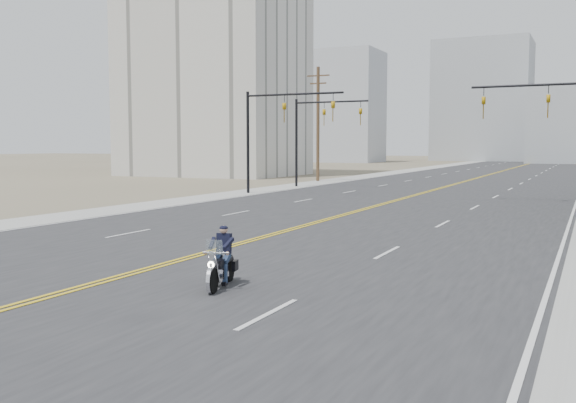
# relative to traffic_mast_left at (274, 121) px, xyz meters

# --- Properties ---
(road) EXTENTS (20.00, 200.00, 0.01)m
(road) POSITION_rel_traffic_mast_left_xyz_m (8.98, 38.00, -4.93)
(road) COLOR #303033
(road) RESTS_ON ground
(sidewalk_left) EXTENTS (3.00, 200.00, 0.01)m
(sidewalk_left) POSITION_rel_traffic_mast_left_xyz_m (-2.52, 38.00, -4.93)
(sidewalk_left) COLOR #A5A5A0
(sidewalk_left) RESTS_ON ground
(traffic_mast_left) EXTENTS (7.10, 0.26, 7.00)m
(traffic_mast_left) POSITION_rel_traffic_mast_left_xyz_m (0.00, 0.00, 0.00)
(traffic_mast_left) COLOR black
(traffic_mast_left) RESTS_ON ground
(traffic_mast_right) EXTENTS (7.10, 0.26, 7.00)m
(traffic_mast_right) POSITION_rel_traffic_mast_left_xyz_m (17.95, 0.00, 0.00)
(traffic_mast_right) COLOR black
(traffic_mast_right) RESTS_ON ground
(traffic_mast_far) EXTENTS (6.10, 0.26, 7.00)m
(traffic_mast_far) POSITION_rel_traffic_mast_left_xyz_m (-0.33, 8.00, -0.06)
(traffic_mast_far) COLOR black
(traffic_mast_far) RESTS_ON ground
(utility_pole_left) EXTENTS (2.20, 0.30, 10.50)m
(utility_pole_left) POSITION_rel_traffic_mast_left_xyz_m (-3.52, 16.00, 0.54)
(utility_pole_left) COLOR brown
(utility_pole_left) RESTS_ON ground
(apartment_block) EXTENTS (18.00, 14.00, 30.00)m
(apartment_block) POSITION_rel_traffic_mast_left_xyz_m (-19.02, 23.00, 10.06)
(apartment_block) COLOR silver
(apartment_block) RESTS_ON ground
(haze_bldg_a) EXTENTS (14.00, 12.00, 22.00)m
(haze_bldg_a) POSITION_rel_traffic_mast_left_xyz_m (-26.02, 83.00, 6.06)
(haze_bldg_a) COLOR #B7BCC6
(haze_bldg_a) RESTS_ON ground
(haze_bldg_d) EXTENTS (20.00, 15.00, 26.00)m
(haze_bldg_d) POSITION_rel_traffic_mast_left_xyz_m (-3.02, 108.00, 8.06)
(haze_bldg_d) COLOR #ADB2B7
(haze_bldg_d) RESTS_ON ground
(haze_bldg_f) EXTENTS (12.00, 12.00, 16.00)m
(haze_bldg_f) POSITION_rel_traffic_mast_left_xyz_m (-41.02, 98.00, 3.06)
(haze_bldg_f) COLOR #ADB2B7
(haze_bldg_f) RESTS_ON ground
(motorcyclist) EXTENTS (1.22, 1.97, 1.43)m
(motorcyclist) POSITION_rel_traffic_mast_left_xyz_m (11.87, -26.30, -4.22)
(motorcyclist) COLOR black
(motorcyclist) RESTS_ON ground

